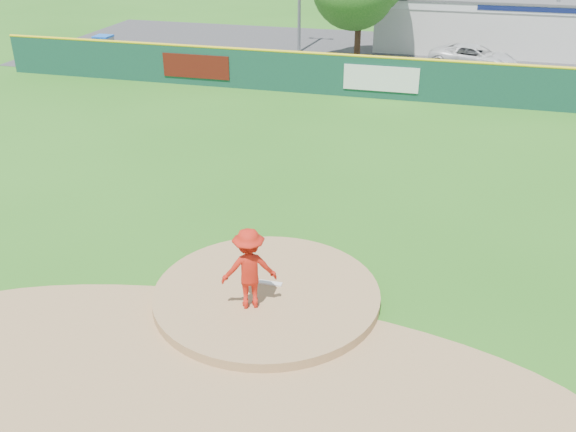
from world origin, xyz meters
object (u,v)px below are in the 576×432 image
(van, at_px, (474,57))
(pool_building_grp, at_px, (499,20))
(pitcher, at_px, (249,269))
(playground_slide, at_px, (104,48))

(van, relative_size, pool_building_grp, 0.32)
(van, bearing_deg, pitcher, -175.63)
(van, height_order, playground_slide, playground_slide)
(van, bearing_deg, playground_slide, 114.42)
(playground_slide, bearing_deg, van, 9.54)
(van, height_order, pool_building_grp, pool_building_grp)
(pitcher, height_order, playground_slide, pitcher)
(pitcher, relative_size, playground_slide, 0.73)
(van, distance_m, pool_building_grp, 7.00)
(pitcher, distance_m, van, 26.34)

